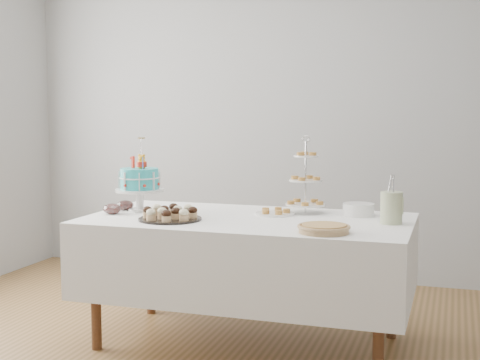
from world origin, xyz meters
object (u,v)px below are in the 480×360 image
(birthday_cake, at_px, (140,191))
(jam_bowl_b, at_px, (125,205))
(pastry_plate, at_px, (275,212))
(utensil_pitcher, at_px, (391,206))
(jam_bowl_a, at_px, (112,209))
(pie, at_px, (324,228))
(cupcake_tray, at_px, (170,213))
(tiered_stand, at_px, (306,181))
(table, at_px, (248,255))
(plate_stack, at_px, (359,210))

(birthday_cake, bearing_deg, jam_bowl_b, -170.39)
(birthday_cake, bearing_deg, pastry_plate, 27.80)
(pastry_plate, distance_m, utensil_pitcher, 0.72)
(jam_bowl_a, xyz_separation_m, jam_bowl_b, (0.00, 0.17, -0.00))
(pie, xyz_separation_m, pastry_plate, (-0.40, 0.51, -0.01))
(cupcake_tray, height_order, utensil_pitcher, utensil_pitcher)
(tiered_stand, xyz_separation_m, utensil_pitcher, (0.55, -0.24, -0.10))
(birthday_cake, bearing_deg, table, 16.38)
(pie, distance_m, tiered_stand, 0.70)
(birthday_cake, bearing_deg, jam_bowl_a, -107.83)
(birthday_cake, xyz_separation_m, utensil_pitcher, (1.56, 0.02, -0.03))
(cupcake_tray, xyz_separation_m, plate_stack, (1.02, 0.50, -0.00))
(tiered_stand, bearing_deg, cupcake_tray, -143.82)
(jam_bowl_a, bearing_deg, pastry_plate, 16.33)
(jam_bowl_a, distance_m, utensil_pitcher, 1.68)
(table, distance_m, utensil_pitcher, 0.89)
(cupcake_tray, bearing_deg, tiered_stand, 36.18)
(cupcake_tray, bearing_deg, jam_bowl_b, 148.16)
(table, height_order, pastry_plate, pastry_plate)
(pie, xyz_separation_m, jam_bowl_a, (-1.36, 0.22, 0.01))
(cupcake_tray, xyz_separation_m, tiered_stand, (0.69, 0.51, 0.16))
(cupcake_tray, relative_size, tiered_stand, 0.76)
(tiered_stand, bearing_deg, utensil_pitcher, -23.47)
(cupcake_tray, bearing_deg, pie, -7.67)
(table, height_order, utensil_pitcher, utensil_pitcher)
(table, relative_size, pastry_plate, 7.95)
(pastry_plate, height_order, jam_bowl_a, jam_bowl_a)
(birthday_cake, xyz_separation_m, cupcake_tray, (0.32, -0.25, -0.09))
(cupcake_tray, height_order, jam_bowl_b, cupcake_tray)
(pie, distance_m, plate_stack, 0.64)
(pie, xyz_separation_m, utensil_pitcher, (0.31, 0.39, 0.07))
(pie, distance_m, utensil_pitcher, 0.51)
(table, height_order, cupcake_tray, cupcake_tray)
(tiered_stand, bearing_deg, pastry_plate, -142.13)
(jam_bowl_a, bearing_deg, table, 7.96)
(pie, bearing_deg, tiered_stand, 110.64)
(utensil_pitcher, bearing_deg, table, -162.56)
(birthday_cake, xyz_separation_m, plate_stack, (1.34, 0.25, -0.09))
(tiered_stand, relative_size, utensil_pitcher, 1.74)
(table, xyz_separation_m, jam_bowl_b, (-0.84, 0.05, 0.26))
(tiered_stand, relative_size, pastry_plate, 2.00)
(utensil_pitcher, bearing_deg, pie, -114.21)
(birthday_cake, relative_size, utensil_pitcher, 1.68)
(table, distance_m, tiered_stand, 0.59)
(pastry_plate, height_order, utensil_pitcher, utensil_pitcher)
(table, relative_size, tiered_stand, 3.97)
(pie, relative_size, pastry_plate, 1.15)
(table, distance_m, jam_bowl_b, 0.88)
(table, distance_m, jam_bowl_a, 0.89)
(birthday_cake, bearing_deg, pie, 2.34)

